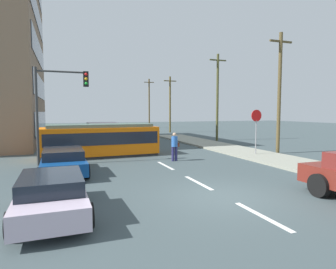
% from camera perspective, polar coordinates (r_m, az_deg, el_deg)
% --- Properties ---
extents(ground_plane, '(120.00, 120.00, 0.00)m').
position_cam_1_polar(ground_plane, '(19.37, -4.47, -4.08)').
color(ground_plane, '#3D4A4D').
extents(sidewalk_curb_right, '(3.20, 36.00, 0.14)m').
position_cam_1_polar(sidewalk_curb_right, '(18.95, 19.32, -4.30)').
color(sidewalk_curb_right, gray).
rests_on(sidewalk_curb_right, ground).
extents(lane_stripe_0, '(0.16, 2.40, 0.01)m').
position_cam_1_polar(lane_stripe_0, '(8.73, 17.98, -15.01)').
color(lane_stripe_0, silver).
rests_on(lane_stripe_0, ground).
extents(lane_stripe_1, '(0.16, 2.40, 0.01)m').
position_cam_1_polar(lane_stripe_1, '(11.99, 5.98, -9.43)').
color(lane_stripe_1, silver).
rests_on(lane_stripe_1, ground).
extents(lane_stripe_2, '(0.16, 2.40, 0.01)m').
position_cam_1_polar(lane_stripe_2, '(15.60, -0.50, -6.14)').
color(lane_stripe_2, silver).
rests_on(lane_stripe_2, ground).
extents(lane_stripe_3, '(0.16, 2.40, 0.01)m').
position_cam_1_polar(lane_stripe_3, '(25.79, -8.45, -1.96)').
color(lane_stripe_3, silver).
rests_on(lane_stripe_3, ground).
extents(lane_stripe_4, '(0.16, 2.40, 0.01)m').
position_cam_1_polar(lane_stripe_4, '(31.66, -10.63, -0.80)').
color(lane_stripe_4, silver).
rests_on(lane_stripe_4, ground).
extents(streetcar_tram, '(7.39, 2.88, 2.09)m').
position_cam_1_polar(streetcar_tram, '(19.33, -13.16, -0.97)').
color(streetcar_tram, orange).
rests_on(streetcar_tram, ground).
extents(city_bus, '(2.64, 5.58, 1.93)m').
position_cam_1_polar(city_bus, '(24.82, -12.23, 0.28)').
color(city_bus, '#BBAAB7').
rests_on(city_bus, ground).
extents(pedestrian_crossing, '(0.51, 0.36, 1.67)m').
position_cam_1_polar(pedestrian_crossing, '(16.96, 1.31, -2.08)').
color(pedestrian_crossing, navy).
rests_on(pedestrian_crossing, ground).
extents(parked_sedan_near, '(1.99, 4.28, 1.19)m').
position_cam_1_polar(parked_sedan_near, '(8.77, -21.92, -10.81)').
color(parked_sedan_near, silver).
rests_on(parked_sedan_near, ground).
extents(parked_sedan_mid, '(2.14, 4.57, 1.19)m').
position_cam_1_polar(parked_sedan_mid, '(14.28, -19.94, -4.89)').
color(parked_sedan_mid, navy).
rests_on(parked_sedan_mid, ground).
extents(stop_sign, '(0.76, 0.07, 2.88)m').
position_cam_1_polar(stop_sign, '(19.61, 17.00, 2.28)').
color(stop_sign, gray).
rests_on(stop_sign, sidewalk_curb_right).
extents(traffic_light_mast, '(2.77, 0.33, 5.25)m').
position_cam_1_polar(traffic_light_mast, '(16.89, -20.92, 6.84)').
color(traffic_light_mast, '#333333').
rests_on(traffic_light_mast, ground).
extents(utility_pole_near, '(1.80, 0.24, 8.22)m').
position_cam_1_polar(utility_pole_near, '(21.38, 21.09, 7.97)').
color(utility_pole_near, brown).
rests_on(utility_pole_near, ground).
extents(utility_pole_mid, '(1.80, 0.24, 8.54)m').
position_cam_1_polar(utility_pole_mid, '(29.31, 9.71, 7.50)').
color(utility_pole_mid, '#4C4C29').
rests_on(utility_pole_mid, ground).
extents(utility_pole_far, '(1.80, 0.24, 7.72)m').
position_cam_1_polar(utility_pole_far, '(40.30, 0.40, 6.15)').
color(utility_pole_far, brown).
rests_on(utility_pole_far, ground).
extents(utility_pole_distant, '(1.80, 0.24, 8.73)m').
position_cam_1_polar(utility_pole_distant, '(52.25, -3.73, 6.32)').
color(utility_pole_distant, '#513F20').
rests_on(utility_pole_distant, ground).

